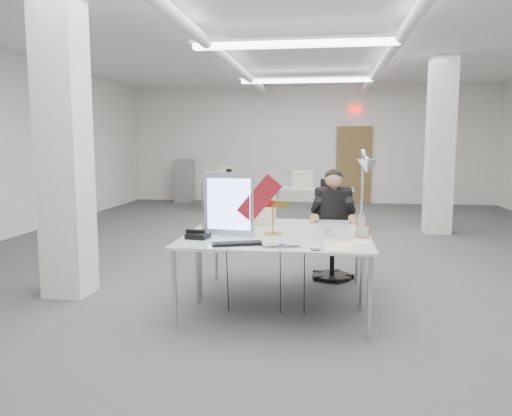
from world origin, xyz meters
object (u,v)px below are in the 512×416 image
(monitor, at_px, (229,204))
(desk_main, at_px, (274,242))
(laptop, at_px, (282,246))
(desk_phone, at_px, (198,236))
(architect_lamp, at_px, (364,191))
(office_chair, at_px, (333,232))
(seated_person, at_px, (333,206))
(beige_monitor, at_px, (256,206))
(bankers_lamp, at_px, (273,218))

(monitor, bearing_deg, desk_main, -17.30)
(laptop, xyz_separation_m, desk_phone, (-0.82, 0.30, 0.01))
(desk_main, height_order, architect_lamp, architect_lamp)
(office_chair, relative_size, laptop, 3.50)
(seated_person, xyz_separation_m, desk_phone, (-1.28, -1.47, -0.12))
(beige_monitor, xyz_separation_m, architect_lamp, (1.16, -0.30, 0.22))
(laptop, height_order, bankers_lamp, bankers_lamp)
(monitor, relative_size, beige_monitor, 1.53)
(desk_main, distance_m, laptop, 0.31)
(monitor, height_order, beige_monitor, monitor)
(monitor, distance_m, desk_phone, 0.44)
(seated_person, relative_size, monitor, 1.36)
(desk_main, bearing_deg, desk_phone, 179.74)
(desk_main, relative_size, monitor, 2.91)
(desk_phone, relative_size, architect_lamp, 0.24)
(office_chair, height_order, beige_monitor, office_chair)
(desk_main, bearing_deg, bankers_lamp, 98.27)
(seated_person, relative_size, beige_monitor, 2.07)
(laptop, height_order, architect_lamp, architect_lamp)
(desk_main, xyz_separation_m, beige_monitor, (-0.31, 1.00, 0.20))
(desk_main, xyz_separation_m, monitor, (-0.46, 0.20, 0.32))
(monitor, bearing_deg, office_chair, 59.18)
(desk_main, xyz_separation_m, architect_lamp, (0.85, 0.70, 0.42))
(laptop, relative_size, architect_lamp, 0.40)
(office_chair, bearing_deg, architect_lamp, -88.44)
(seated_person, height_order, desk_phone, seated_person)
(laptop, bearing_deg, desk_phone, 146.80)
(desk_main, relative_size, seated_person, 2.14)
(seated_person, xyz_separation_m, bankers_lamp, (-0.60, -1.16, 0.02))
(office_chair, bearing_deg, desk_phone, -148.19)
(office_chair, height_order, desk_phone, office_chair)
(seated_person, height_order, architect_lamp, architect_lamp)
(bankers_lamp, height_order, desk_phone, bankers_lamp)
(seated_person, height_order, laptop, seated_person)
(desk_main, distance_m, desk_phone, 0.72)
(desk_main, bearing_deg, laptop, -71.95)
(beige_monitor, bearing_deg, architect_lamp, -13.86)
(office_chair, relative_size, monitor, 1.87)
(desk_phone, distance_m, beige_monitor, 1.09)
(monitor, distance_m, bankers_lamp, 0.45)
(seated_person, height_order, monitor, monitor)
(desk_main, height_order, laptop, laptop)
(monitor, distance_m, architect_lamp, 1.40)
(office_chair, bearing_deg, laptop, -122.24)
(seated_person, bearing_deg, desk_phone, -149.13)
(office_chair, xyz_separation_m, laptop, (-0.46, -1.82, 0.19))
(office_chair, bearing_deg, seated_person, -108.20)
(beige_monitor, bearing_deg, seated_person, 29.60)
(seated_person, distance_m, desk_phone, 1.95)
(bankers_lamp, relative_size, architect_lamp, 0.40)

